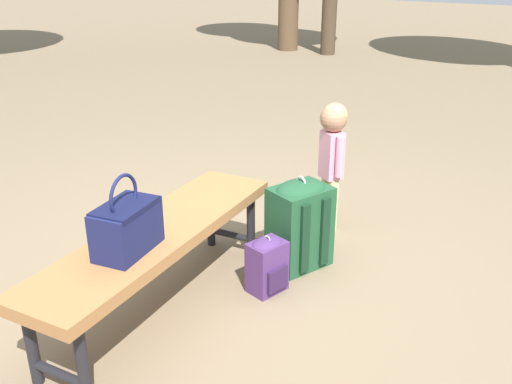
{
  "coord_description": "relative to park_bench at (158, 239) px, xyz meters",
  "views": [
    {
      "loc": [
        -2.21,
        -1.67,
        1.68
      ],
      "look_at": [
        0.22,
        -0.05,
        0.45
      ],
      "focal_mm": 39.75,
      "sensor_mm": 36.0,
      "label": 1
    }
  ],
  "objects": [
    {
      "name": "handbag",
      "position": [
        -0.23,
        -0.04,
        0.18
      ],
      "size": [
        0.35,
        0.24,
        0.37
      ],
      "color": "#191E4C",
      "rests_on": "park_bench"
    },
    {
      "name": "ground_plane",
      "position": [
        0.43,
        -0.09,
        -0.39
      ],
      "size": [
        40.0,
        40.0,
        0.0
      ],
      "primitive_type": "plane",
      "color": "#7F6B51",
      "rests_on": "ground"
    },
    {
      "name": "backpack_small",
      "position": [
        0.43,
        -0.36,
        -0.23
      ],
      "size": [
        0.22,
        0.2,
        0.33
      ],
      "color": "#4C2D66",
      "rests_on": "ground"
    },
    {
      "name": "backpack_large",
      "position": [
        0.77,
        -0.36,
        -0.12
      ],
      "size": [
        0.39,
        0.35,
        0.55
      ],
      "color": "#1E4C2D",
      "rests_on": "ground"
    },
    {
      "name": "park_bench",
      "position": [
        0.0,
        0.0,
        0.0
      ],
      "size": [
        1.63,
        0.57,
        0.45
      ],
      "color": "#9E6B3D",
      "rests_on": "ground"
    },
    {
      "name": "child_standing",
      "position": [
        1.3,
        -0.28,
        0.17
      ],
      "size": [
        0.18,
        0.2,
        0.84
      ],
      "color": "#CCCC8C",
      "rests_on": "ground"
    }
  ]
}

